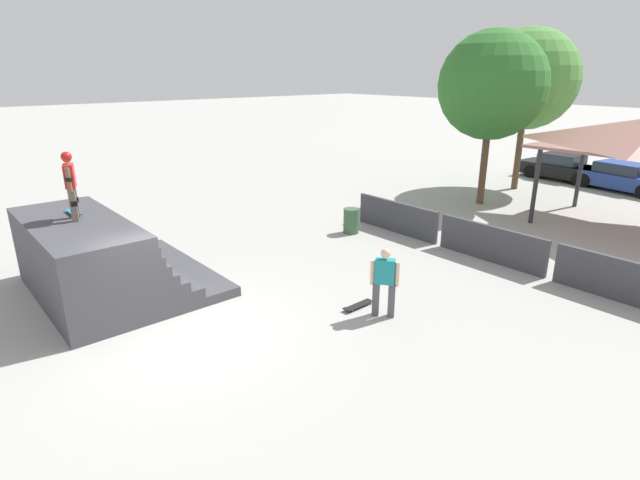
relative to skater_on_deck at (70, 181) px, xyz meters
name	(u,v)px	position (x,y,z in m)	size (l,w,h in m)	color
ground_plane	(182,332)	(3.21, 0.94, -2.85)	(160.00, 160.00, 0.00)	#A3A09B
quarter_pipe_ramp	(97,262)	(0.15, 0.27, -2.00)	(4.69, 3.90, 1.94)	#424247
skater_on_deck	(70,181)	(0.00, 0.00, 0.00)	(0.68, 0.37, 1.58)	#6B6051
skateboard_on_deck	(74,212)	(-0.45, 0.07, -0.85)	(0.76, 0.21, 0.09)	blue
bystander_walking	(385,279)	(5.46, 4.72, -1.95)	(0.58, 0.48, 1.61)	#4C4C51
skateboard_on_ground	(357,306)	(4.81, 4.55, -2.79)	(0.22, 0.85, 0.09)	blue
barrier_fence	(491,244)	(5.12, 9.59, -2.32)	(10.51, 0.12, 1.05)	#3D3D42
tree_beside_pavilion	(492,86)	(1.21, 15.18, 1.83)	(4.16, 4.16, 6.77)	brown
tree_far_back	(528,79)	(0.70, 18.79, 2.01)	(4.32, 4.32, 7.03)	brown
trash_bin	(351,221)	(0.61, 8.35, -2.42)	(0.52, 0.52, 0.85)	#385B3D
parked_car_black	(562,168)	(1.15, 22.46, -2.25)	(4.21, 1.91, 1.27)	black
parked_car_blue	(623,178)	(4.08, 22.14, -2.25)	(4.62, 2.36, 1.27)	navy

